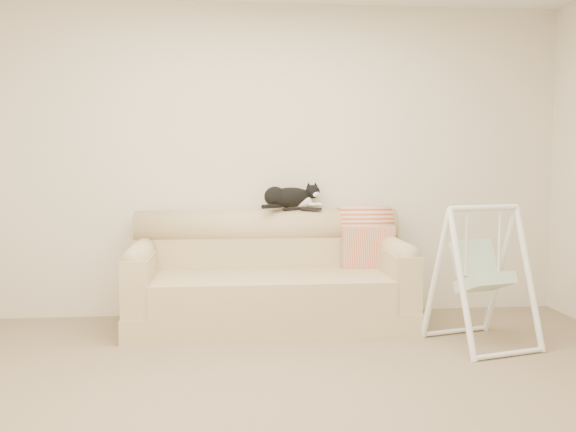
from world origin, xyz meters
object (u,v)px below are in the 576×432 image
object	(u,v)px
baby_swing	(481,275)
tuxedo_cat	(290,197)
sofa	(270,281)
remote_a	(293,208)
remote_b	(311,209)

from	to	relation	value
baby_swing	tuxedo_cat	bearing A→B (deg)	142.89
sofa	remote_a	size ratio (longest dim) A/B	11.79
remote_b	baby_swing	world-z (taller)	baby_swing
remote_b	tuxedo_cat	world-z (taller)	tuxedo_cat
sofa	baby_swing	world-z (taller)	baby_swing
remote_a	remote_b	size ratio (longest dim) A/B	1.06
remote_a	baby_swing	world-z (taller)	baby_swing
remote_a	remote_b	distance (m)	0.15
remote_a	baby_swing	size ratio (longest dim) A/B	0.19
sofa	baby_swing	bearing A→B (deg)	-26.38
remote_b	sofa	bearing A→B (deg)	-150.81
sofa	remote_b	world-z (taller)	remote_b
remote_a	remote_b	world-z (taller)	remote_a
sofa	tuxedo_cat	size ratio (longest dim) A/B	4.11
remote_b	baby_swing	xyz separation A→B (m)	(1.09, -0.92, -0.41)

